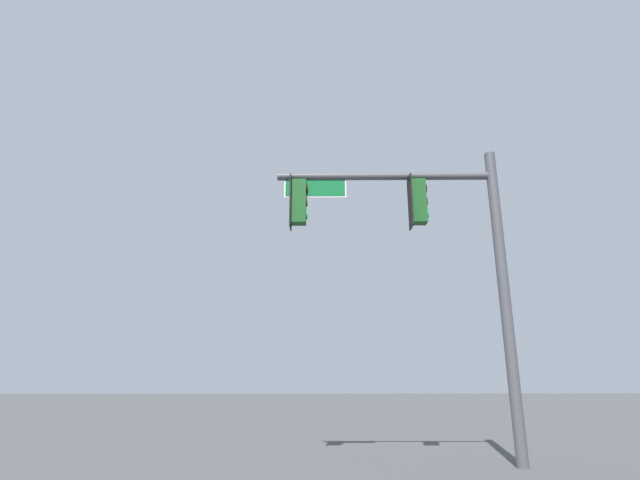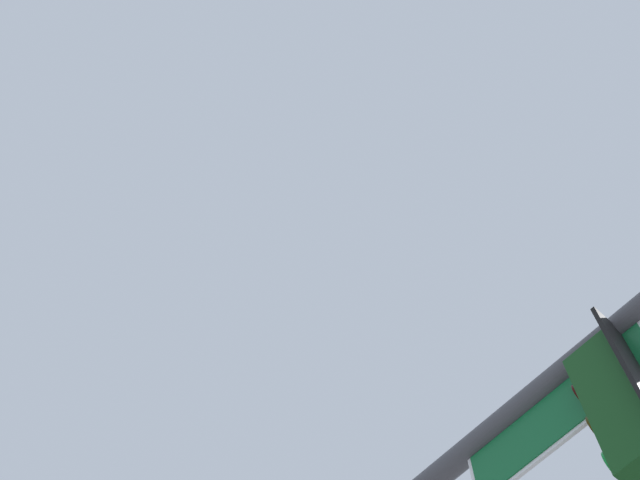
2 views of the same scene
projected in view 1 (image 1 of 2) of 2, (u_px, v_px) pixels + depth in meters
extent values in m
cylinder|color=#47474C|center=(505.00, 297.00, 11.35)|extent=(0.25, 0.25, 7.18)
cylinder|color=#47474C|center=(384.00, 176.00, 12.24)|extent=(5.25, 0.59, 0.19)
cube|color=black|center=(410.00, 202.00, 12.04)|extent=(0.07, 0.52, 1.30)
cube|color=#144719|center=(418.00, 202.00, 12.04)|extent=(0.38, 0.35, 1.10)
cylinder|color=#144719|center=(417.00, 179.00, 12.21)|extent=(0.04, 0.04, 0.12)
cylinder|color=#340503|center=(426.00, 189.00, 12.13)|extent=(0.05, 0.22, 0.22)
cylinder|color=#392D05|center=(426.00, 202.00, 12.03)|extent=(0.05, 0.22, 0.22)
cylinder|color=green|center=(427.00, 215.00, 11.94)|extent=(0.05, 0.22, 0.22)
cube|color=black|center=(291.00, 202.00, 12.06)|extent=(0.07, 0.52, 1.30)
cube|color=#144719|center=(299.00, 202.00, 12.06)|extent=(0.38, 0.35, 1.10)
cylinder|color=#144719|center=(299.00, 179.00, 12.24)|extent=(0.04, 0.04, 0.12)
cylinder|color=#340503|center=(307.00, 190.00, 12.15)|extent=(0.05, 0.22, 0.22)
cylinder|color=#392D05|center=(307.00, 202.00, 12.06)|extent=(0.05, 0.22, 0.22)
cylinder|color=green|center=(307.00, 215.00, 11.97)|extent=(0.05, 0.22, 0.22)
cube|color=#0F602D|center=(315.00, 188.00, 12.16)|extent=(1.45, 0.15, 0.42)
cube|color=white|center=(315.00, 188.00, 12.16)|extent=(1.51, 0.14, 0.48)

